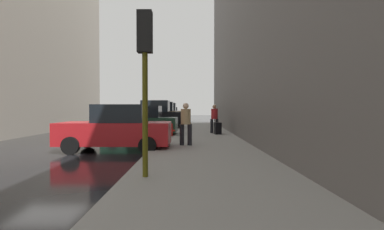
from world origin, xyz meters
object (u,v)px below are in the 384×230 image
object	(u,v)px
parked_red_hatchback	(117,129)
parked_black_suv	(154,116)
fire_hydrant	(171,130)
parked_silver_sedan	(169,114)
pedestrian_in_tan_coat	(186,122)
parked_white_van	(165,114)
traffic_light	(145,57)
parked_dark_green_sedan	(141,122)
rolling_suitcase	(218,128)
pedestrian_in_red_jacket	(214,117)
parked_bronze_suv	(161,115)

from	to	relation	value
parked_red_hatchback	parked_black_suv	xyz separation A→B (m)	(-0.00, 11.69, 0.18)
parked_red_hatchback	fire_hydrant	size ratio (longest dim) A/B	5.97
parked_black_suv	fire_hydrant	world-z (taller)	parked_black_suv
parked_silver_sedan	pedestrian_in_tan_coat	distance (m)	28.55
parked_white_van	traffic_light	distance (m)	27.59
parked_dark_green_sedan	parked_black_suv	bearing A→B (deg)	90.00
parked_red_hatchback	parked_white_van	world-z (taller)	parked_white_van
parked_red_hatchback	rolling_suitcase	distance (m)	7.25
fire_hydrant	pedestrian_in_red_jacket	bearing A→B (deg)	39.32
parked_dark_green_sedan	pedestrian_in_tan_coat	xyz separation A→B (m)	(2.66, -5.29, 0.26)
parked_bronze_suv	parked_white_van	distance (m)	5.36
parked_red_hatchback	parked_dark_green_sedan	world-z (taller)	same
parked_silver_sedan	traffic_light	world-z (taller)	traffic_light
parked_red_hatchback	pedestrian_in_tan_coat	world-z (taller)	pedestrian_in_tan_coat
fire_hydrant	parked_bronze_suv	bearing A→B (deg)	98.12
traffic_light	parked_bronze_suv	bearing A→B (deg)	94.79
parked_white_van	pedestrian_in_tan_coat	size ratio (longest dim) A/B	2.71
parked_white_van	parked_silver_sedan	size ratio (longest dim) A/B	1.10
parked_red_hatchback	traffic_light	world-z (taller)	traffic_light
parked_black_suv	parked_bronze_suv	size ratio (longest dim) A/B	1.01
parked_black_suv	parked_white_van	size ratio (longest dim) A/B	1.01
parked_white_van	pedestrian_in_red_jacket	size ratio (longest dim) A/B	2.71
parked_dark_green_sedan	traffic_light	world-z (taller)	traffic_light
pedestrian_in_red_jacket	rolling_suitcase	size ratio (longest dim) A/B	1.64
parked_dark_green_sedan	parked_white_van	size ratio (longest dim) A/B	0.92
parked_silver_sedan	rolling_suitcase	size ratio (longest dim) A/B	4.07
parked_bronze_suv	rolling_suitcase	xyz separation A→B (m)	(4.43, -11.38, -0.54)
fire_hydrant	parked_dark_green_sedan	bearing A→B (deg)	142.54
parked_black_suv	pedestrian_in_red_jacket	world-z (taller)	parked_black_suv
parked_dark_green_sedan	parked_bronze_suv	world-z (taller)	parked_bronze_suv
parked_bronze_suv	traffic_light	bearing A→B (deg)	-85.21
parked_silver_sedan	parked_white_van	bearing A→B (deg)	-90.00
parked_silver_sedan	fire_hydrant	bearing A→B (deg)	-85.79
parked_white_van	rolling_suitcase	size ratio (longest dim) A/B	4.46
parked_white_van	pedestrian_in_tan_coat	bearing A→B (deg)	-83.08
parked_red_hatchback	pedestrian_in_tan_coat	xyz separation A→B (m)	(2.66, 0.57, 0.26)
parked_red_hatchback	parked_silver_sedan	xyz separation A→B (m)	(-0.00, 28.99, 0.00)
pedestrian_in_tan_coat	pedestrian_in_red_jacket	bearing A→B (deg)	74.54
parked_bronze_suv	traffic_light	size ratio (longest dim) A/B	1.28
pedestrian_in_tan_coat	rolling_suitcase	world-z (taller)	pedestrian_in_tan_coat
parked_silver_sedan	traffic_light	distance (m)	34.10
parked_bronze_suv	pedestrian_in_tan_coat	size ratio (longest dim) A/B	2.69
parked_black_suv	pedestrian_in_tan_coat	distance (m)	11.43
parked_dark_green_sedan	parked_silver_sedan	world-z (taller)	same
fire_hydrant	traffic_light	distance (m)	9.74
parked_red_hatchback	parked_black_suv	bearing A→B (deg)	90.00
fire_hydrant	pedestrian_in_tan_coat	xyz separation A→B (m)	(0.86, -3.91, 0.61)
parked_white_van	parked_silver_sedan	bearing A→B (deg)	90.00
parked_dark_green_sedan	pedestrian_in_red_jacket	size ratio (longest dim) A/B	2.49
parked_black_suv	parked_dark_green_sedan	bearing A→B (deg)	-90.00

